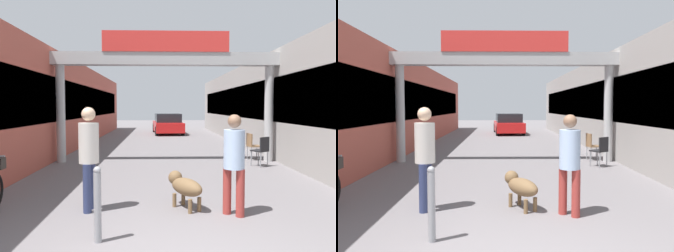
# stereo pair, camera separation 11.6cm
# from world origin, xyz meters

# --- Properties ---
(storefront_left) EXTENTS (3.00, 26.00, 3.66)m
(storefront_left) POSITION_xyz_m (-5.09, 11.00, 1.83)
(storefront_left) COLOR #B25142
(storefront_left) RESTS_ON ground_plane
(storefront_right) EXTENTS (3.00, 26.00, 3.66)m
(storefront_right) POSITION_xyz_m (5.09, 11.00, 1.83)
(storefront_right) COLOR #9E9993
(storefront_right) RESTS_ON ground_plane
(arcade_sign_gateway) EXTENTS (7.40, 0.47, 4.14)m
(arcade_sign_gateway) POSITION_xyz_m (0.00, 7.76, 2.94)
(arcade_sign_gateway) COLOR #B2B2B2
(arcade_sign_gateway) RESTS_ON ground_plane
(pedestrian_with_dog) EXTENTS (0.48, 0.48, 1.66)m
(pedestrian_with_dog) POSITION_xyz_m (0.99, 2.51, 0.95)
(pedestrian_with_dog) COLOR #99332D
(pedestrian_with_dog) RESTS_ON ground_plane
(pedestrian_companion) EXTENTS (0.37, 0.39, 1.77)m
(pedestrian_companion) POSITION_xyz_m (-1.42, 2.83, 1.02)
(pedestrian_companion) COLOR navy
(pedestrian_companion) RESTS_ON ground_plane
(dog_on_leash) EXTENTS (0.70, 0.86, 0.62)m
(dog_on_leash) POSITION_xyz_m (0.21, 2.92, 0.39)
(dog_on_leash) COLOR brown
(dog_on_leash) RESTS_ON ground_plane
(bollard_post_metal) EXTENTS (0.10, 0.10, 1.01)m
(bollard_post_metal) POSITION_xyz_m (-1.04, 1.50, 0.51)
(bollard_post_metal) COLOR gray
(bollard_post_metal) RESTS_ON ground_plane
(cafe_chair_black_nearer) EXTENTS (0.56, 0.56, 0.89)m
(cafe_chair_black_nearer) POSITION_xyz_m (2.83, 6.82, 0.54)
(cafe_chair_black_nearer) COLOR gray
(cafe_chair_black_nearer) RESTS_ON ground_plane
(cafe_chair_wood_farther) EXTENTS (0.45, 0.45, 0.89)m
(cafe_chair_wood_farther) POSITION_xyz_m (2.89, 8.03, 0.54)
(cafe_chair_wood_farther) COLOR gray
(cafe_chair_wood_farther) RESTS_ON ground_plane
(parked_car_red) EXTENTS (2.02, 4.11, 1.33)m
(parked_car_red) POSITION_xyz_m (0.38, 18.69, 0.64)
(parked_car_red) COLOR red
(parked_car_red) RESTS_ON ground_plane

